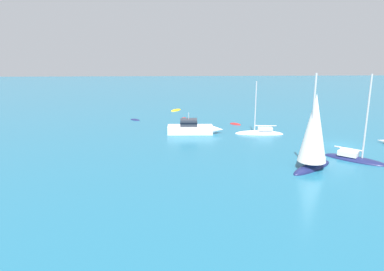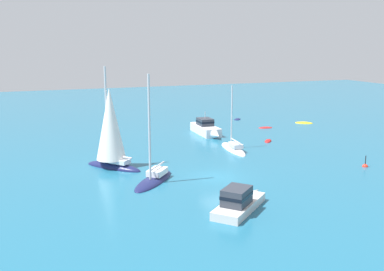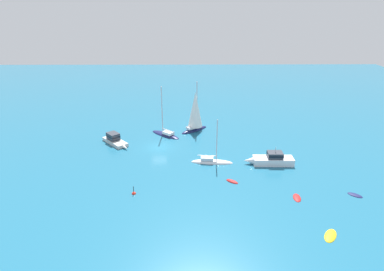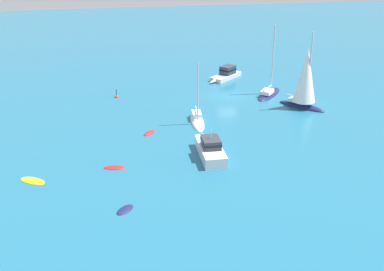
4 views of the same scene
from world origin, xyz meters
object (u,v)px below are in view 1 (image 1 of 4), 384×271
Objects in this scene: skiff at (176,110)px; tender at (235,124)px; dinghy at (184,119)px; skiff_1 at (135,120)px; yacht at (355,158)px; yacht_2 at (314,135)px; launch at (192,128)px; yacht_1 at (260,133)px; channel_buoy at (315,119)px.

tender reaches higher than skiff.
dinghy is 1.06× the size of skiff_1.
tender is (10.39, -17.32, -0.23)m from yacht.
yacht is 6.96m from yacht_2.
tender is at bearing 72.85° from skiff.
tender is at bearing 39.91° from launch.
yacht is 1.27× the size of yacht_1.
yacht is at bearing 49.45° from dinghy.
yacht is 7.01× the size of channel_buoy.
yacht_2 is (-2.33, 13.98, 3.40)m from yacht_1.
yacht_1 reaches higher than skiff_1.
skiff is 1.28× the size of dinghy.
skiff_1 is 1.04× the size of tender.
yacht_2 reaches higher than dinghy.
launch is at bearing 15.79° from dinghy.
yacht reaches higher than yacht_1.
yacht_1 is 20.76m from skiff.
yacht_2 reaches higher than yacht_1.
yacht_1 is 2.77× the size of skiff.
yacht is at bearing -33.73° from launch.
yacht reaches higher than launch.
yacht reaches higher than skiff.
yacht is 13.92m from yacht_1.
yacht_1 is at bearing 68.09° from skiff.
skiff_1 is 0.20× the size of yacht_2.
yacht_1 is at bearing 39.38° from channel_buoy.
launch is (17.07, -12.01, 0.54)m from yacht.
channel_buoy is (-20.97, 1.18, 0.02)m from dinghy.
yacht is at bearing 82.08° from channel_buoy.
channel_buoy is (-8.41, -22.80, -3.50)m from yacht_2.
yacht_2 is (-12.56, 23.98, 3.52)m from dinghy.
channel_buoy is at bearing 103.57° from skiff.
yacht_2 is at bearing -115.82° from yacht.
yacht_2 is (5.59, 2.53, 3.29)m from yacht.
skiff_1 is at bearing 136.03° from launch.
yacht_1 is at bearing 54.87° from dinghy.
launch reaches higher than skiff_1.
tender is at bearing -61.86° from yacht_1.
dinghy is at bearing -168.40° from tender.
skiff_1 is (8.80, -8.91, -0.77)m from launch.
yacht_1 is 9.19m from launch.
yacht is at bearing 68.46° from skiff.
launch is at bearing 22.54° from channel_buoy.
launch is 21.54m from channel_buoy.
channel_buoy is (-28.68, 0.66, 0.02)m from skiff_1.
tender is (-9.06, 11.38, 0.00)m from skiff.
yacht is 4.99× the size of tender.
tender is at bearing 160.79° from yacht.
yacht is 20.87m from launch.
skiff is 1.37× the size of skiff_1.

